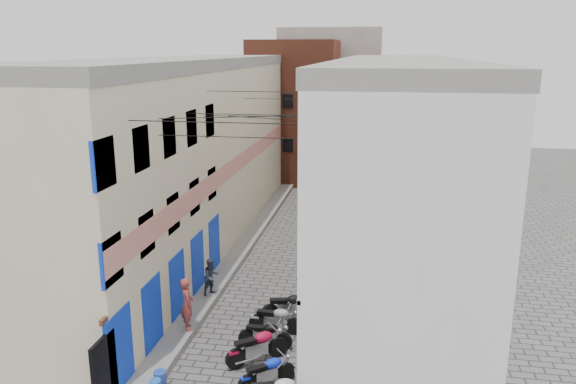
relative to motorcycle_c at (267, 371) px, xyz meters
The scene contains 16 objects.
plinth 12.05m from the motorcycle_c, 106.78° to the left, with size 0.90×26.00×0.25m, color slate.
building_left 13.73m from the motorcycle_c, 119.17° to the left, with size 5.10×27.00×9.00m.
building_right 12.70m from the motorcycle_c, 72.77° to the left, with size 5.94×26.00×9.00m.
building_far_brick_left 27.12m from the motorcycle_c, 97.36° to the left, with size 6.00×6.00×10.00m, color brown.
building_far_brick_right 28.78m from the motorcycle_c, 86.84° to the left, with size 5.00×6.00×8.00m, color brown.
building_far_concrete 32.94m from the motorcycle_c, 92.51° to the left, with size 8.00×5.00×11.00m, color slate.
far_shopfront 23.78m from the motorcycle_c, 93.44° to the left, with size 2.00×0.30×2.40m, color black.
overhead_wires 9.15m from the motorcycle_c, 103.00° to the left, with size 5.80×13.02×1.32m.
motorcycle_c is the anchor object (origin of this frame).
motorcycle_d 1.34m from the motorcycle_c, 115.20° to the left, with size 0.66×2.08×1.20m, color #A70B2F, non-canonical shape.
motorcycle_e 2.20m from the motorcycle_c, 103.44° to the left, with size 0.57×1.79×1.04m, color black, non-canonical shape.
motorcycle_f 3.20m from the motorcycle_c, 96.68° to the left, with size 0.59×1.87×1.08m, color #99999D, non-canonical shape.
motorcycle_g 4.19m from the motorcycle_c, 91.17° to the left, with size 0.62×1.97×1.14m, color black, non-canonical shape.
person_a 4.14m from the motorcycle_c, 142.48° to the left, with size 0.66×0.43×1.81m, color #963C36.
person_b 6.21m from the motorcycle_c, 121.82° to the left, with size 0.70×0.54×1.44m, color #31384A.
water_jug_far 3.05m from the motorcycle_c, 168.14° to the right, with size 0.36×0.36×0.56m, color #2347AF.
Camera 1 is at (4.39, -12.42, 9.41)m, focal length 35.00 mm.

